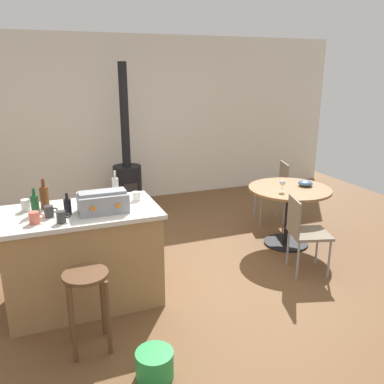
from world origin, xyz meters
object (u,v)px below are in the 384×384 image
Objects in this scene: cup_0 at (61,217)px; plastic_bucket at (155,364)px; serving_bowl at (305,183)px; dining_table at (289,201)px; wood_stove at (127,176)px; bottle_0 at (68,206)px; toolbox at (103,202)px; wine_glass at (282,183)px; bottle_1 at (115,187)px; bottle_2 at (35,204)px; cup_3 at (26,205)px; cup_2 at (34,218)px; kitchen_island at (84,257)px; folding_chair_near at (304,230)px; folding_chair_far at (275,187)px; cup_1 at (49,211)px; bottle_3 at (44,197)px; cup_4 at (136,196)px; wooden_stool at (87,293)px.

cup_0 reaches higher than plastic_bucket.
serving_bowl is 3.05m from plastic_bucket.
wood_stove is (-1.59, 2.05, -0.03)m from dining_table.
wood_stove is 3.00m from cup_0.
dining_table is 9.13× the size of cup_0.
bottle_0 reaches higher than serving_bowl.
wine_glass is at bearing 11.40° from toolbox.
bottle_0 is at bearing -112.91° from wood_stove.
bottle_2 is (-0.76, -0.25, -0.01)m from bottle_1.
dining_table is 2.34× the size of toolbox.
wood_stove is 9.44× the size of bottle_2.
cup_3 reaches higher than plastic_bucket.
bottle_2 is 0.24m from cup_2.
kitchen_island is at bearing -111.38° from wood_stove.
cup_2 is (-0.21, 0.07, -0.00)m from cup_0.
bottle_1 is at bearing -178.83° from wine_glass.
folding_chair_near is 0.92m from serving_bowl.
kitchen_island is 3.10m from folding_chair_far.
cup_0 is at bearing -64.48° from cup_1.
cup_3 is at bearing -177.99° from bottle_3.
bottle_2 reaches higher than folding_chair_near.
folding_chair_far reaches higher than folding_chair_near.
wine_glass is at bearing 8.73° from cup_1.
cup_3 is (-0.45, 0.17, 0.51)m from kitchen_island.
bottle_1 is 1.78m from plastic_bucket.
bottle_1 is 0.95× the size of bottle_3.
toolbox reaches higher than cup_1.
kitchen_island is at bearing 173.45° from folding_chair_near.
toolbox reaches higher than folding_chair_far.
folding_chair_near is 2.45m from bottle_0.
bottle_3 is 0.84m from cup_4.
wood_stove is 2.83m from bottle_2.
bottle_3 is at bearing -170.48° from bottle_1.
dining_table is at bearing 23.77° from wooden_stool.
wood_stove reaches higher than cup_0.
folding_chair_near is at bearing -9.74° from bottle_3.
bottle_3 is 3.10m from serving_bowl.
serving_bowl is at bearing 7.27° from bottle_2.
wooden_stool is at bearing -94.88° from kitchen_island.
bottle_2 is (-0.37, 0.04, 0.55)m from kitchen_island.
cup_0 is at bearing -153.46° from cup_4.
serving_bowl is at bearing 33.97° from plastic_bucket.
kitchen_island is 1.39× the size of dining_table.
toolbox is 0.40m from cup_0.
cup_0 is 0.81m from cup_4.
wooden_stool is 1.09m from cup_3.
wooden_stool is at bearing -67.74° from bottle_2.
wood_stove reaches higher than folding_chair_far.
bottle_0 is 0.70× the size of plastic_bucket.
cup_2 is 0.44× the size of plastic_bucket.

